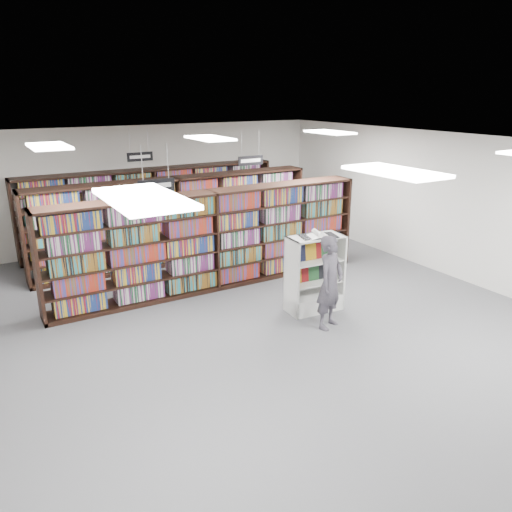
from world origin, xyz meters
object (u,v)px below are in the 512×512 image
endcap_display (313,285)px  open_book (318,235)px  bookshelf_row_near (213,240)px  shopper (330,282)px

endcap_display → open_book: 1.02m
bookshelf_row_near → endcap_display: size_ratio=4.70×
bookshelf_row_near → open_book: size_ratio=9.26×
endcap_display → open_book: open_book is taller
bookshelf_row_near → endcap_display: bookshelf_row_near is taller
endcap_display → shopper: shopper is taller
bookshelf_row_near → endcap_display: 2.39m
open_book → shopper: (-0.22, -0.69, -0.67)m
shopper → open_book: bearing=48.8°
open_book → shopper: 0.98m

